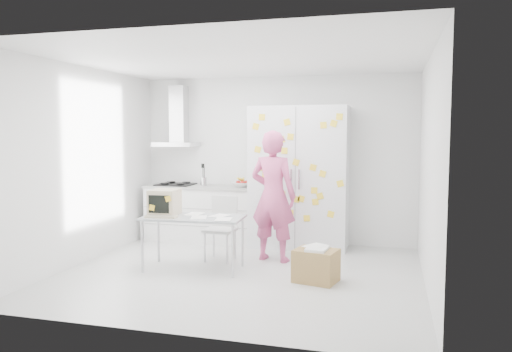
% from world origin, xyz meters
% --- Properties ---
extents(floor, '(4.50, 4.00, 0.02)m').
position_xyz_m(floor, '(0.00, 0.00, -0.01)').
color(floor, silver).
rests_on(floor, ground).
extents(walls, '(4.52, 4.01, 2.70)m').
position_xyz_m(walls, '(0.00, 0.72, 1.35)').
color(walls, white).
rests_on(walls, ground).
extents(ceiling, '(4.50, 4.00, 0.02)m').
position_xyz_m(ceiling, '(0.00, 0.00, 2.70)').
color(ceiling, white).
rests_on(ceiling, walls).
extents(counter_run, '(1.84, 0.63, 1.28)m').
position_xyz_m(counter_run, '(-1.20, 1.70, 0.47)').
color(counter_run, white).
rests_on(counter_run, ground).
extents(range_hood, '(0.70, 0.48, 1.01)m').
position_xyz_m(range_hood, '(-1.65, 1.84, 1.96)').
color(range_hood, silver).
rests_on(range_hood, walls).
extents(tall_cabinet, '(1.50, 0.68, 2.20)m').
position_xyz_m(tall_cabinet, '(0.45, 1.67, 1.10)').
color(tall_cabinet, silver).
rests_on(tall_cabinet, ground).
extents(person, '(0.74, 0.56, 1.83)m').
position_xyz_m(person, '(0.25, 0.75, 0.91)').
color(person, '#CE5084').
rests_on(person, ground).
extents(desk, '(1.35, 0.75, 1.04)m').
position_xyz_m(desk, '(-0.92, 0.04, 0.79)').
color(desk, '#A7ADB1').
rests_on(desk, ground).
extents(chair, '(0.42, 0.42, 0.89)m').
position_xyz_m(chair, '(-0.46, 0.63, 0.51)').
color(chair, silver).
rests_on(chair, ground).
extents(cardboard_box, '(0.57, 0.49, 0.43)m').
position_xyz_m(cardboard_box, '(0.99, -0.09, 0.20)').
color(cardboard_box, '#9D7B44').
rests_on(cardboard_box, ground).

